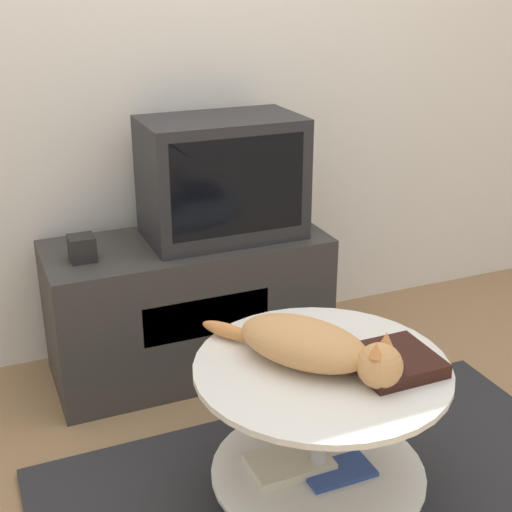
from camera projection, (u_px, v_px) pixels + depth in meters
name	position (u px, v px, depth m)	size (l,w,h in m)	color
ground_plane	(337.00, 506.00, 2.13)	(12.00, 12.00, 0.00)	#93704C
wall_back	(191.00, 22.00, 2.70)	(8.00, 0.05, 2.60)	silver
rug	(337.00, 503.00, 2.12)	(1.73, 1.04, 0.02)	#28282B
tv_stand	(189.00, 305.00, 2.77)	(1.05, 0.45, 0.54)	#33302D
tv	(222.00, 178.00, 2.64)	(0.58, 0.34, 0.45)	#232326
speaker	(82.00, 248.00, 2.48)	(0.09, 0.09, 0.09)	black
coffee_table	(318.00, 420.00, 1.99)	(0.70, 0.70, 0.47)	#B2B2B7
dvd_box	(394.00, 361.00, 1.91)	(0.22, 0.21, 0.04)	black
cat	(313.00, 346.00, 1.90)	(0.40, 0.53, 0.14)	tan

